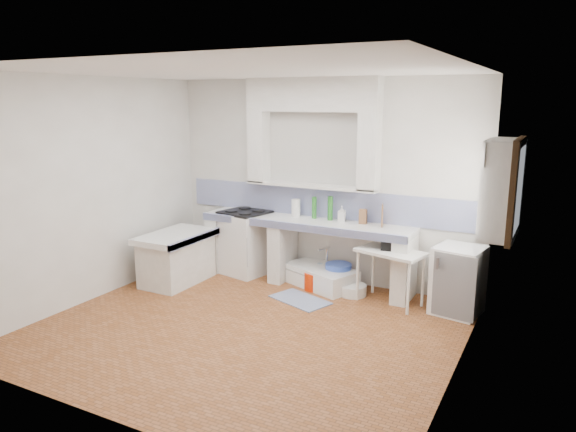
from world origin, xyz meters
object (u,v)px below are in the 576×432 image
at_px(stove, 245,243).
at_px(side_table, 390,277).
at_px(fridge, 458,280).
at_px(sink, 321,277).

xyz_separation_m(stove, side_table, (2.25, -0.21, -0.11)).
distance_m(side_table, fridge, 0.82).
distance_m(stove, side_table, 2.26).
relative_size(stove, sink, 0.90).
bearing_deg(side_table, fridge, 19.36).
xyz_separation_m(stove, sink, (1.23, -0.02, -0.33)).
bearing_deg(stove, fridge, 9.65).
height_order(sink, fridge, fridge).
xyz_separation_m(side_table, fridge, (0.81, 0.07, 0.07)).
xyz_separation_m(sink, fridge, (1.84, -0.11, 0.29)).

